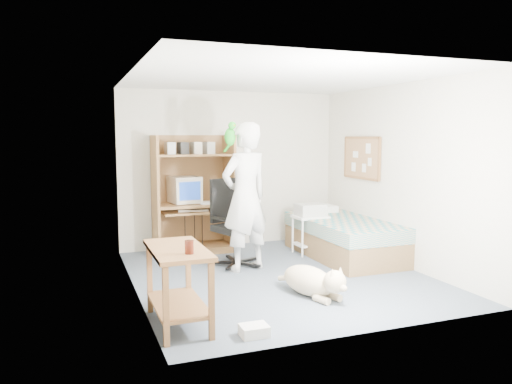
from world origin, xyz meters
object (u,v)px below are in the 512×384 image
bed (343,237)px  side_desk (178,274)px  computer_hutch (193,199)px  office_chair (233,235)px  dog (312,281)px  printer_cart (310,228)px  person (245,197)px

bed → side_desk: size_ratio=2.02×
computer_hutch → office_chair: (0.33, -0.99, -0.40)m
dog → printer_cart: size_ratio=1.80×
dog → printer_cart: (0.90, 1.83, 0.21)m
person → dog: size_ratio=1.87×
side_desk → person: 2.11m
bed → office_chair: bearing=175.6°
computer_hutch → side_desk: computer_hutch is taller
person → printer_cart: bearing=-175.6°
bed → office_chair: office_chair is taller
bed → office_chair: 1.68m
computer_hutch → printer_cart: computer_hutch is taller
computer_hutch → bed: computer_hutch is taller
side_desk → printer_cart: bearing=41.0°
side_desk → dog: size_ratio=0.95×
bed → side_desk: 3.39m
computer_hutch → side_desk: size_ratio=1.80×
computer_hutch → dog: (0.73, -2.61, -0.64)m
office_chair → printer_cart: (1.30, 0.21, -0.03)m
office_chair → computer_hutch: bearing=89.6°
computer_hutch → person: size_ratio=0.91×
bed → office_chair: (-1.67, 0.13, 0.13)m
person → bed: bearing=167.8°
side_desk → printer_cart: side_desk is taller
person → dog: person is taller
person → dog: 1.57m
computer_hutch → person: (0.40, -1.30, 0.16)m
computer_hutch → office_chair: size_ratio=1.52×
office_chair → person: bearing=-95.9°
side_desk → dog: (1.58, 0.33, -0.32)m
office_chair → person: (0.07, -0.31, 0.56)m
office_chair → person: person is taller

